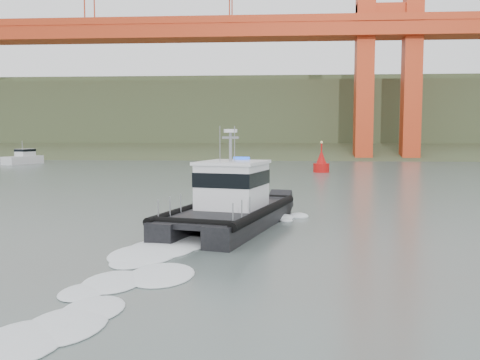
# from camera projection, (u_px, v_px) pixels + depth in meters

# --- Properties ---
(ground) EXTENTS (400.00, 400.00, 0.00)m
(ground) POSITION_uv_depth(u_px,v_px,m) (186.00, 262.00, 19.77)
(ground) COLOR #45524F
(ground) RESTS_ON ground
(headlands) EXTENTS (500.00, 105.36, 27.12)m
(headlands) POSITION_uv_depth(u_px,v_px,m) (266.00, 124.00, 143.82)
(headlands) COLOR #324025
(headlands) RESTS_ON ground
(patrol_boat) EXTENTS (6.40, 11.20, 5.13)m
(patrol_boat) POSITION_uv_depth(u_px,v_px,m) (230.00, 202.00, 26.95)
(patrol_boat) COLOR black
(patrol_boat) RESTS_ON ground
(motorboat) EXTENTS (4.13, 6.94, 3.62)m
(motorboat) POSITION_uv_depth(u_px,v_px,m) (23.00, 158.00, 81.48)
(motorboat) COLOR silver
(motorboat) RESTS_ON ground
(nav_buoy) EXTENTS (1.92, 1.92, 3.99)m
(nav_buoy) POSITION_uv_depth(u_px,v_px,m) (321.00, 164.00, 64.49)
(nav_buoy) COLOR #BA0E0C
(nav_buoy) RESTS_ON ground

